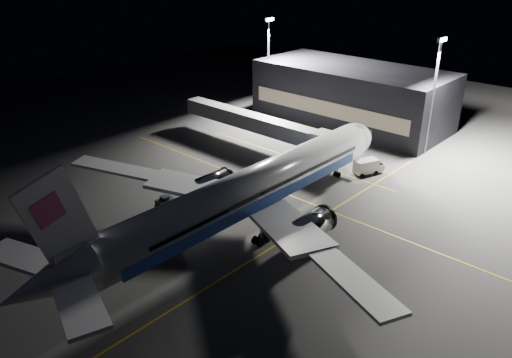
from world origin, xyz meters
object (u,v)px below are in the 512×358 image
object	(u,v)px
airliner	(247,192)
safety_cone_c	(194,189)
baggage_tug	(165,202)
service_truck	(368,166)
floodlight_mast_south	(434,87)
safety_cone_a	(163,200)
jet_bridge	(261,124)
floodlight_mast_north	(268,57)
safety_cone_b	(192,190)

from	to	relation	value
airliner	safety_cone_c	world-z (taller)	airliner
baggage_tug	service_truck	bearing A→B (deg)	-23.02
floodlight_mast_south	service_truck	distance (m)	18.89
service_truck	safety_cone_a	size ratio (longest dim) A/B	9.03
jet_bridge	safety_cone_c	world-z (taller)	jet_bridge
airliner	safety_cone_c	distance (m)	14.47
airliner	baggage_tug	bearing A→B (deg)	108.35
floodlight_mast_south	service_truck	xyz separation A→B (m)	(-15.11, 2.87, -10.98)
safety_cone_c	floodlight_mast_north	bearing A→B (deg)	25.60
airliner	baggage_tug	world-z (taller)	airliner
airliner	safety_cone_b	xyz separation A→B (m)	(1.92, 13.34, -4.88)
safety_cone_a	safety_cone_c	size ratio (longest dim) A/B	0.93
baggage_tug	safety_cone_a	xyz separation A→B (m)	(0.84, 1.68, -0.53)
floodlight_mast_south	airliner	bearing A→B (deg)	171.67
service_truck	safety_cone_c	distance (m)	28.87
jet_bridge	floodlight_mast_south	world-z (taller)	floodlight_mast_south
safety_cone_a	safety_cone_b	world-z (taller)	safety_cone_a
safety_cone_b	floodlight_mast_south	bearing A→B (deg)	-26.30
airliner	floodlight_mast_north	size ratio (longest dim) A/B	2.97
service_truck	baggage_tug	size ratio (longest dim) A/B	2.08
floodlight_mast_south	safety_cone_c	xyz separation A→B (m)	(-38.72, 19.45, -12.05)
floodlight_mast_north	floodlight_mast_south	size ratio (longest dim) A/B	1.00
floodlight_mast_south	baggage_tug	world-z (taller)	floodlight_mast_south
airliner	safety_cone_b	size ratio (longest dim) A/B	108.15
jet_bridge	safety_cone_b	bearing A→B (deg)	-167.43
floodlight_mast_south	safety_cone_b	world-z (taller)	floodlight_mast_south
service_truck	baggage_tug	world-z (taller)	service_truck
service_truck	safety_cone_b	size ratio (longest dim) A/B	9.61
jet_bridge	safety_cone_c	size ratio (longest dim) A/B	52.82
airliner	floodlight_mast_south	distance (m)	42.13
jet_bridge	floodlight_mast_north	xyz separation A→B (m)	(18.00, 13.93, 7.79)
jet_bridge	safety_cone_b	distance (m)	22.10
floodlight_mast_south	safety_cone_a	world-z (taller)	floodlight_mast_south
airliner	jet_bridge	size ratio (longest dim) A/B	1.79
safety_cone_c	baggage_tug	bearing A→B (deg)	-170.24
baggage_tug	safety_cone_b	size ratio (longest dim) A/B	4.62
jet_bridge	safety_cone_c	distance (m)	21.65
floodlight_mast_north	service_truck	distance (m)	39.79
jet_bridge	service_truck	distance (m)	21.64
floodlight_mast_north	safety_cone_b	world-z (taller)	floodlight_mast_north
airliner	baggage_tug	xyz separation A→B (m)	(-4.09, 12.32, -4.33)
floodlight_mast_south	baggage_tug	xyz separation A→B (m)	(-45.16, 18.34, -11.54)
floodlight_mast_north	safety_cone_c	bearing A→B (deg)	-154.40
floodlight_mast_south	safety_cone_c	world-z (taller)	floodlight_mast_south
baggage_tug	jet_bridge	bearing A→B (deg)	16.13
floodlight_mast_north	service_truck	bearing A→B (deg)	-113.27
jet_bridge	safety_cone_a	xyz separation A→B (m)	(-26.33, -4.06, -4.28)
safety_cone_a	service_truck	bearing A→B (deg)	-30.41
jet_bridge	floodlight_mast_north	distance (m)	24.06
floodlight_mast_north	service_truck	size ratio (longest dim) A/B	3.79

